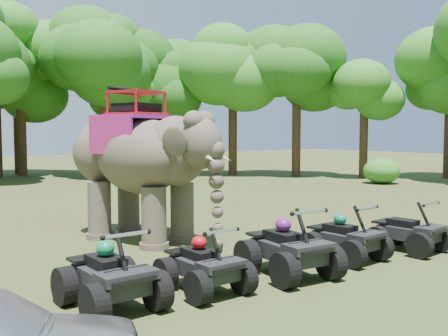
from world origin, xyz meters
The scene contains 18 objects.
ground centered at (0.00, 0.00, 0.00)m, with size 110.00×110.00×0.00m, color #47381E.
elephant centered at (-1.48, 2.88, 1.95)m, with size 2.05×4.65×3.91m, color #50423A, non-canonical shape.
atv_0 centered at (-3.92, -1.54, 0.65)m, with size 1.28×1.75×1.30m, color black, non-canonical shape.
atv_1 centered at (-2.28, -1.65, 0.59)m, with size 1.16×1.59×1.18m, color black, non-canonical shape.
atv_2 centered at (-0.43, -1.72, 0.68)m, with size 1.35×1.85×1.37m, color black, non-canonical shape.
atv_3 centered at (1.42, -1.45, 0.61)m, with size 1.21×1.66×1.23m, color black, non-canonical shape.
atv_4 centered at (3.25, -1.69, 0.60)m, with size 1.18×1.61×1.20m, color black, non-canonical shape.
tree_0 centered at (0.00, 24.96, 4.66)m, with size 6.52×6.52×9.32m, color #195114, non-canonical shape.
tree_1 centered at (3.97, 20.68, 4.26)m, with size 5.96×5.96×8.51m, color #195114, non-canonical shape.
tree_2 centered at (8.32, 20.68, 3.62)m, with size 5.07×5.07×7.24m, color #195114, non-canonical shape.
tree_3 centered at (11.93, 18.42, 4.53)m, with size 6.34×6.34×9.06m, color #195114, non-canonical shape.
tree_4 centered at (14.61, 15.16, 4.21)m, with size 5.89×5.89×8.42m, color #195114, non-canonical shape.
tree_5 centered at (17.22, 11.94, 3.47)m, with size 4.86×4.86×6.95m, color #195114, non-canonical shape.
tree_30 centered at (6.95, 21.75, 4.21)m, with size 5.89×5.89×8.42m, color #195114, non-canonical shape.
tree_37 centered at (10.32, 26.74, 4.78)m, with size 6.70×6.70×9.57m, color #195114, non-canonical shape.
tree_38 centered at (4.44, 21.71, 4.70)m, with size 6.57×6.57×9.39m, color #195114, non-canonical shape.
tree_41 centered at (0.06, 26.47, 4.02)m, with size 5.63×5.63×8.04m, color #195114, non-canonical shape.
tree_44 centered at (6.24, 21.52, 3.60)m, with size 5.04×5.04×7.20m, color #195114, non-canonical shape.
Camera 1 is at (-6.63, -8.96, 2.75)m, focal length 40.00 mm.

